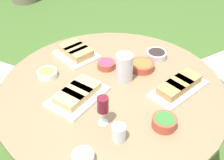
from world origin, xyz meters
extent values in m
plane|color=#446B2B|center=(0.00, 0.00, 0.00)|extent=(40.00, 40.00, 0.00)
cylinder|color=#4C4C51|center=(0.00, 0.00, 0.01)|extent=(0.53, 0.53, 0.02)
cylinder|color=#4C4C51|center=(0.00, 0.00, 0.37)|extent=(0.11, 0.11, 0.70)
cylinder|color=#8C7251|center=(0.00, 0.00, 0.74)|extent=(1.49, 1.49, 0.03)
cylinder|color=beige|center=(1.06, -0.12, 0.22)|extent=(0.03, 0.03, 0.43)
cylinder|color=beige|center=(1.42, -0.22, 0.22)|extent=(0.03, 0.03, 0.43)
cylinder|color=beige|center=(-0.12, 1.04, 0.22)|extent=(0.03, 0.03, 0.43)
cylinder|color=silver|center=(0.12, 0.00, 0.85)|extent=(0.11, 0.11, 0.19)
cone|color=silver|center=(0.17, 0.00, 0.93)|extent=(0.03, 0.03, 0.02)
cylinder|color=silver|center=(-0.27, -0.18, 0.76)|extent=(0.06, 0.06, 0.01)
cylinder|color=silver|center=(-0.27, -0.18, 0.81)|extent=(0.01, 0.01, 0.09)
cylinder|color=maroon|center=(-0.27, -0.18, 0.90)|extent=(0.06, 0.06, 0.09)
cube|color=white|center=(0.27, -0.34, 0.76)|extent=(0.42, 0.23, 0.02)
cube|color=#B2844C|center=(0.36, -0.35, 0.80)|extent=(0.15, 0.14, 0.05)
cube|color=#B2844C|center=(0.27, -0.34, 0.80)|extent=(0.15, 0.14, 0.05)
cube|color=#B2844C|center=(0.18, -0.33, 0.80)|extent=(0.15, 0.14, 0.05)
cube|color=white|center=(-0.22, 0.09, 0.76)|extent=(0.39, 0.29, 0.02)
cube|color=tan|center=(-0.14, 0.10, 0.80)|extent=(0.15, 0.17, 0.05)
cube|color=tan|center=(-0.22, 0.09, 0.80)|extent=(0.15, 0.17, 0.05)
cube|color=tan|center=(-0.30, 0.08, 0.80)|extent=(0.15, 0.17, 0.05)
cube|color=white|center=(0.09, 0.45, 0.76)|extent=(0.28, 0.33, 0.02)
cube|color=tan|center=(0.10, 0.52, 0.80)|extent=(0.17, 0.12, 0.06)
cube|color=tan|center=(0.09, 0.45, 0.80)|extent=(0.17, 0.12, 0.06)
cube|color=tan|center=(0.09, 0.38, 0.80)|extent=(0.17, 0.12, 0.06)
cylinder|color=white|center=(-0.21, 0.41, 0.78)|extent=(0.14, 0.14, 0.04)
cylinder|color=#E0C147|center=(-0.21, 0.41, 0.79)|extent=(0.11, 0.11, 0.02)
cylinder|color=#B74733|center=(-0.06, -0.45, 0.78)|extent=(0.14, 0.14, 0.06)
cylinder|color=#387533|center=(-0.06, -0.45, 0.80)|extent=(0.11, 0.11, 0.03)
cylinder|color=silver|center=(0.48, -0.01, 0.78)|extent=(0.15, 0.15, 0.05)
cylinder|color=#2D231E|center=(0.48, -0.01, 0.80)|extent=(0.12, 0.12, 0.02)
cylinder|color=#B74733|center=(0.14, 0.18, 0.78)|extent=(0.13, 0.13, 0.05)
cylinder|color=#D6385B|center=(0.14, 0.18, 0.79)|extent=(0.10, 0.10, 0.02)
cylinder|color=white|center=(-0.52, -0.28, 0.78)|extent=(0.11, 0.11, 0.05)
cylinder|color=silver|center=(-0.52, -0.28, 0.79)|extent=(0.09, 0.09, 0.02)
cylinder|color=#B74733|center=(0.30, -0.02, 0.78)|extent=(0.17, 0.17, 0.05)
cylinder|color=#CC662D|center=(0.30, -0.02, 0.80)|extent=(0.14, 0.14, 0.02)
cylinder|color=silver|center=(-0.30, -0.32, 0.80)|extent=(0.08, 0.08, 0.10)
camera|label=1|loc=(-1.05, -0.96, 1.92)|focal=45.00mm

